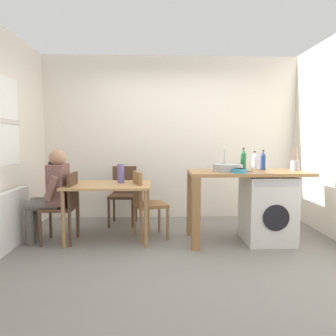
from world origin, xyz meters
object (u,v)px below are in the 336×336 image
(dining_table, at_px, (109,191))
(chair_person_seat, at_px, (65,203))
(bottle_clear_small, at_px, (263,161))
(vase, at_px, (121,173))
(utensil_crock, at_px, (295,165))
(washing_machine, at_px, (267,209))
(bottle_tall_green, at_px, (243,160))
(chair_opposite, at_px, (145,201))
(chair_spare_by_wall, at_px, (124,192))
(seated_person, at_px, (52,191))
(bottle_squat_brown, at_px, (254,161))
(mixing_bowl, at_px, (239,170))

(dining_table, relative_size, chair_person_seat, 1.22)
(bottle_clear_small, height_order, vase, bottle_clear_small)
(dining_table, xyz_separation_m, utensil_crock, (2.43, -0.10, 0.35))
(washing_machine, distance_m, bottle_tall_green, 0.72)
(chair_person_seat, distance_m, chair_opposite, 1.03)
(bottle_tall_green, bearing_deg, chair_opposite, -176.45)
(chair_spare_by_wall, bearing_deg, chair_person_seat, 57.31)
(seated_person, xyz_separation_m, vase, (0.86, 0.20, 0.20))
(bottle_squat_brown, relative_size, utensil_crock, 0.84)
(bottle_clear_small, xyz_separation_m, vase, (-1.89, 0.11, -0.17))
(chair_person_seat, relative_size, chair_spare_by_wall, 1.00)
(vase, bearing_deg, bottle_squat_brown, -1.80)
(dining_table, height_order, washing_machine, washing_machine)
(mixing_bowl, bearing_deg, washing_machine, 24.63)
(dining_table, distance_m, bottle_tall_green, 1.86)
(washing_machine, distance_m, utensil_crock, 0.67)
(washing_machine, relative_size, mixing_bowl, 4.57)
(seated_person, bearing_deg, chair_opposite, -84.21)
(chair_person_seat, height_order, chair_opposite, same)
(dining_table, relative_size, seated_person, 0.92)
(mixing_bowl, height_order, utensil_crock, utensil_crock)
(vase, bearing_deg, bottle_clear_small, -3.35)
(chair_spare_by_wall, height_order, washing_machine, chair_spare_by_wall)
(dining_table, bearing_deg, chair_spare_by_wall, 82.26)
(seated_person, relative_size, bottle_clear_small, 4.49)
(dining_table, xyz_separation_m, washing_machine, (2.06, -0.15, -0.21))
(washing_machine, xyz_separation_m, utensil_crock, (0.37, 0.05, 0.56))
(chair_spare_by_wall, height_order, bottle_clear_small, bottle_clear_small)
(chair_spare_by_wall, relative_size, bottle_clear_small, 3.37)
(chair_person_seat, relative_size, chair_opposite, 1.00)
(washing_machine, bearing_deg, dining_table, 175.83)
(mixing_bowl, distance_m, utensil_crock, 0.84)
(bottle_squat_brown, bearing_deg, chair_spare_by_wall, 158.33)
(washing_machine, relative_size, bottle_clear_small, 3.22)
(washing_machine, bearing_deg, seated_person, 178.96)
(chair_opposite, height_order, vase, vase)
(mixing_bowl, bearing_deg, bottle_tall_green, 68.64)
(washing_machine, bearing_deg, utensil_crock, 8.10)
(chair_opposite, xyz_separation_m, chair_spare_by_wall, (-0.37, 0.75, 0.00))
(dining_table, height_order, chair_opposite, chair_opposite)
(chair_person_seat, bearing_deg, bottle_tall_green, -85.29)
(washing_machine, xyz_separation_m, bottle_squat_brown, (-0.12, 0.19, 0.60))
(chair_person_seat, height_order, bottle_clear_small, bottle_clear_small)
(bottle_clear_small, bearing_deg, dining_table, 179.70)
(bottle_squat_brown, bearing_deg, bottle_clear_small, -29.21)
(dining_table, distance_m, washing_machine, 2.08)
(seated_person, height_order, bottle_tall_green, bottle_tall_green)
(dining_table, distance_m, seated_person, 0.71)
(seated_person, distance_m, utensil_crock, 3.15)
(chair_opposite, relative_size, washing_machine, 1.05)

